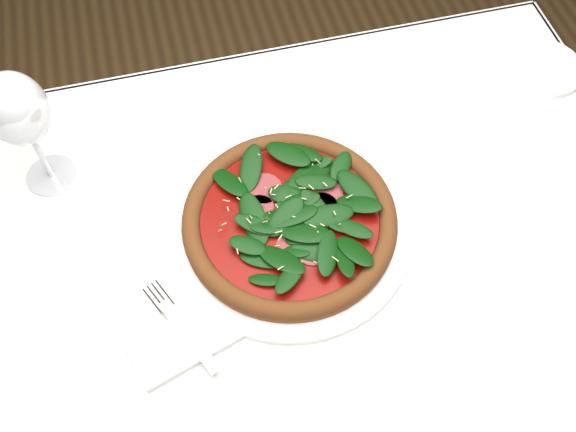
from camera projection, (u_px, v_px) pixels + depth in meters
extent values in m
plane|color=brown|center=(279.00, 398.00, 1.56)|extent=(6.00, 6.00, 0.00)
cube|color=white|center=(274.00, 261.00, 0.94)|extent=(1.20, 0.80, 0.04)
cylinder|color=#47331C|center=(466.00, 159.00, 1.50)|extent=(0.06, 0.06, 0.71)
cube|color=white|center=(225.00, 101.00, 1.22)|extent=(1.20, 0.01, 0.22)
cylinder|color=white|center=(290.00, 226.00, 0.94)|extent=(0.36, 0.36, 0.01)
torus|color=white|center=(290.00, 225.00, 0.94)|extent=(0.36, 0.36, 0.01)
cylinder|color=brown|center=(290.00, 222.00, 0.93)|extent=(0.34, 0.34, 0.01)
torus|color=#9A5523|center=(290.00, 219.00, 0.92)|extent=(0.35, 0.35, 0.03)
cylinder|color=#830B04|center=(290.00, 219.00, 0.92)|extent=(0.29, 0.29, 0.00)
cylinder|color=brown|center=(290.00, 218.00, 0.92)|extent=(0.25, 0.25, 0.00)
ellipsoid|color=#0B3609|center=(290.00, 214.00, 0.91)|extent=(0.28, 0.28, 0.02)
cylinder|color=beige|center=(290.00, 212.00, 0.91)|extent=(0.25, 0.25, 0.00)
cylinder|color=white|center=(52.00, 175.00, 0.99)|extent=(0.08, 0.08, 0.00)
cylinder|color=white|center=(41.00, 154.00, 0.95)|extent=(0.01, 0.01, 0.11)
ellipsoid|color=white|center=(16.00, 109.00, 0.86)|extent=(0.09, 0.09, 0.12)
cube|color=white|center=(190.00, 338.00, 0.85)|extent=(0.17, 0.12, 0.01)
cube|color=silver|center=(189.00, 336.00, 0.84)|extent=(0.07, 0.12, 0.00)
cube|color=silver|center=(159.00, 297.00, 0.87)|extent=(0.04, 0.05, 0.00)
cylinder|color=white|center=(544.00, 68.00, 1.11)|extent=(0.13, 0.13, 0.01)
torus|color=white|center=(545.00, 66.00, 1.11)|extent=(0.13, 0.13, 0.01)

